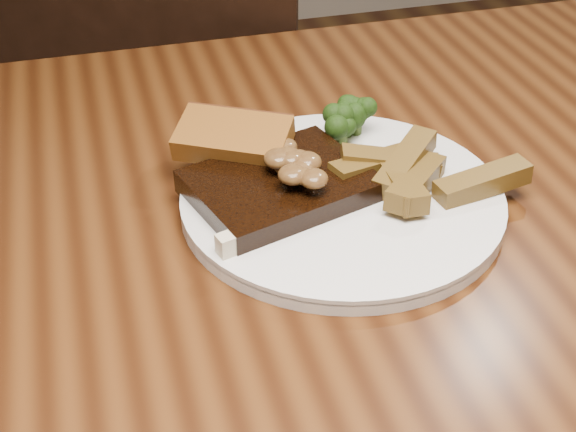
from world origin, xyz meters
The scene contains 9 objects.
dining_table centered at (0.00, 0.00, 0.66)m, with size 1.60×0.90×0.75m.
chair_far centered at (-0.02, 0.68, 0.54)m, with size 0.59×0.59×0.97m.
plate centered at (0.07, 0.04, 0.76)m, with size 0.30×0.30×0.01m, color white.
steak centered at (0.01, 0.06, 0.77)m, with size 0.16×0.12×0.02m, color black.
steak_bone centered at (0.01, 0.00, 0.77)m, with size 0.15×0.01×0.02m, color beige.
mushroom_pile centered at (0.03, 0.05, 0.80)m, with size 0.08×0.08×0.03m, color brown, non-canonical shape.
garlic_bread centered at (-0.02, 0.12, 0.77)m, with size 0.11×0.06×0.02m, color #914C1A.
potato_wedges centered at (0.15, 0.03, 0.77)m, with size 0.12×0.12×0.02m, color brown, non-canonical shape.
broccoli_cluster centered at (0.11, 0.13, 0.78)m, with size 0.07×0.07×0.04m, color #19360C, non-canonical shape.
Camera 1 is at (-0.14, -0.53, 1.18)m, focal length 50.00 mm.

